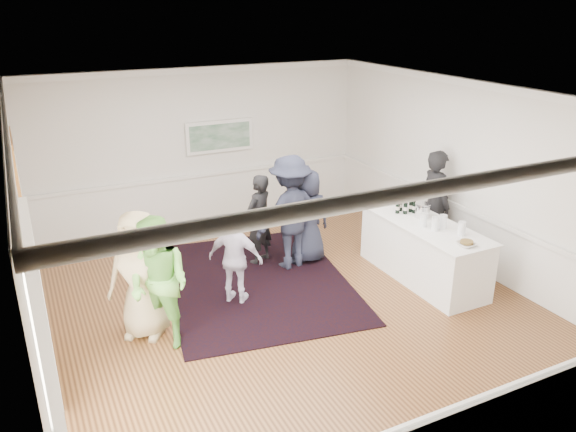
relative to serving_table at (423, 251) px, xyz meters
name	(u,v)px	position (x,y,z in m)	size (l,w,h in m)	color
floor	(286,302)	(-2.42, 0.27, -0.50)	(8.00, 8.00, 0.00)	brown
ceiling	(286,95)	(-2.42, 0.27, 2.70)	(7.00, 8.00, 0.02)	white
wall_left	(25,249)	(-5.92, 0.27, 1.10)	(0.02, 8.00, 3.20)	white
wall_right	(469,175)	(1.08, 0.27, 1.10)	(0.02, 8.00, 3.20)	white
wall_back	(201,146)	(-2.42, 4.27, 1.10)	(7.00, 0.02, 3.20)	white
wall_front	(489,347)	(-2.42, -3.73, 1.10)	(7.00, 0.02, 3.20)	white
wainscoting	(286,273)	(-2.42, 0.27, 0.00)	(7.00, 8.00, 1.00)	white
mirror	(22,201)	(-5.87, 1.57, 1.30)	(0.05, 1.25, 1.85)	#BC7737
doorway	(44,341)	(-5.86, -1.63, 0.92)	(0.10, 1.78, 2.56)	white
landscape_painting	(220,136)	(-2.02, 4.21, 1.28)	(1.44, 0.06, 0.66)	white
area_rug	(257,281)	(-2.57, 1.08, -0.49)	(2.90, 3.80, 0.02)	black
serving_table	(423,251)	(0.00, 0.00, 0.00)	(0.93, 2.45, 0.99)	white
bartender	(435,204)	(0.78, 0.70, 0.48)	(0.72, 0.47, 1.97)	black
guest_tan	(140,275)	(-4.58, 0.34, 0.42)	(0.90, 0.58, 1.83)	tan
guest_green	(159,284)	(-4.41, -0.02, 0.42)	(0.89, 0.70, 1.84)	#74C64F
guest_lilac	(236,259)	(-3.09, 0.63, 0.23)	(0.85, 0.36, 1.46)	silver
guest_dark_a	(290,213)	(-1.78, 1.40, 0.50)	(1.30, 0.75, 2.01)	#1E2132
guest_dark_b	(259,219)	(-2.20, 1.79, 0.31)	(0.59, 0.39, 1.63)	black
guest_navy	(308,216)	(-1.40, 1.48, 0.35)	(0.83, 0.54, 1.69)	#1E2132
wine_bottles	(406,204)	(0.01, 0.56, 0.65)	(0.34, 0.27, 0.31)	black
juice_pitchers	(441,223)	(0.01, -0.33, 0.61)	(0.41, 0.67, 0.24)	#8AB841
ice_bucket	(422,211)	(0.12, 0.24, 0.61)	(0.26, 0.26, 0.24)	silver
nut_bowl	(467,243)	(-0.05, -0.99, 0.53)	(0.27, 0.27, 0.08)	white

